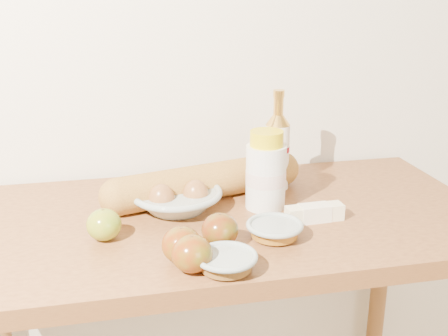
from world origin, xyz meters
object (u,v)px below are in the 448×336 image
(bourbon_bottle, at_px, (277,149))
(cream_bottle, at_px, (266,173))
(baguette, at_px, (205,182))
(egg_bowl, at_px, (176,197))
(table, at_px, (221,264))

(bourbon_bottle, relative_size, cream_bottle, 1.37)
(baguette, bearing_deg, cream_bottle, -46.90)
(bourbon_bottle, xyz_separation_m, egg_bowl, (-0.26, -0.08, -0.07))
(table, height_order, cream_bottle, cream_bottle)
(bourbon_bottle, relative_size, baguette, 0.48)
(egg_bowl, height_order, baguette, baguette)
(cream_bottle, xyz_separation_m, baguette, (-0.12, 0.08, -0.04))
(egg_bowl, bearing_deg, cream_bottle, -9.10)
(cream_bottle, bearing_deg, baguette, 167.46)
(table, relative_size, cream_bottle, 6.63)
(table, bearing_deg, baguette, 99.17)
(bourbon_bottle, xyz_separation_m, baguette, (-0.19, -0.03, -0.06))
(cream_bottle, height_order, baguette, cream_bottle)
(bourbon_bottle, xyz_separation_m, cream_bottle, (-0.06, -0.11, -0.02))
(cream_bottle, height_order, egg_bowl, cream_bottle)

